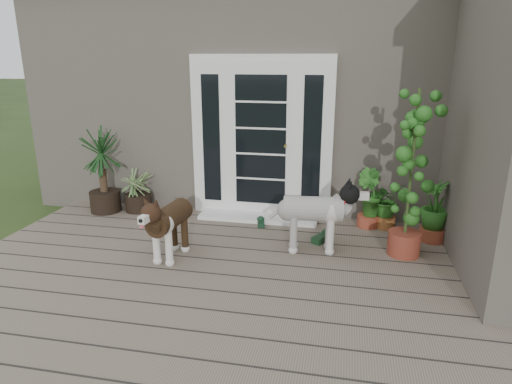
# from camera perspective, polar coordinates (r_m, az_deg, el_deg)

# --- Properties ---
(deck) EXTENTS (6.20, 4.60, 0.12)m
(deck) POSITION_cam_1_polar(r_m,az_deg,el_deg) (4.30, -2.31, -13.48)
(deck) COLOR #6B5B4C
(deck) RESTS_ON ground
(house_main) EXTENTS (7.40, 4.00, 3.10)m
(house_main) POSITION_cam_1_polar(r_m,az_deg,el_deg) (7.93, 4.96, 11.88)
(house_main) COLOR #665E54
(house_main) RESTS_ON ground
(door_unit) EXTENTS (1.90, 0.14, 2.15)m
(door_unit) POSITION_cam_1_polar(r_m,az_deg,el_deg) (5.99, 0.67, 6.91)
(door_unit) COLOR white
(door_unit) RESTS_ON deck
(door_step) EXTENTS (1.60, 0.40, 0.05)m
(door_step) POSITION_cam_1_polar(r_m,az_deg,el_deg) (6.08, 0.29, -3.21)
(door_step) COLOR white
(door_step) RESTS_ON deck
(brindle_dog) EXTENTS (0.44, 0.85, 0.68)m
(brindle_dog) POSITION_cam_1_polar(r_m,az_deg,el_deg) (4.91, -10.89, -4.58)
(brindle_dog) COLOR #3E2916
(brindle_dog) RESTS_ON deck
(white_dog) EXTENTS (0.92, 0.47, 0.74)m
(white_dog) POSITION_cam_1_polar(r_m,az_deg,el_deg) (5.02, 7.24, -3.60)
(white_dog) COLOR silver
(white_dog) RESTS_ON deck
(spider_plant) EXTENTS (0.71, 0.71, 0.66)m
(spider_plant) POSITION_cam_1_polar(r_m,az_deg,el_deg) (6.53, -14.91, 0.46)
(spider_plant) COLOR #9AAF6B
(spider_plant) RESTS_ON deck
(yucca) EXTENTS (1.02, 1.02, 1.16)m
(yucca) POSITION_cam_1_polar(r_m,az_deg,el_deg) (6.58, -19.04, 2.49)
(yucca) COLOR black
(yucca) RESTS_ON deck
(herb_a) EXTENTS (0.55, 0.55, 0.52)m
(herb_a) POSITION_cam_1_polar(r_m,az_deg,el_deg) (5.93, 16.35, -2.05)
(herb_a) COLOR #215C1A
(herb_a) RESTS_ON deck
(herb_b) EXTENTS (0.51, 0.51, 0.55)m
(herb_b) POSITION_cam_1_polar(r_m,az_deg,el_deg) (5.90, 14.20, -1.80)
(herb_b) COLOR #175117
(herb_b) RESTS_ON deck
(herb_c) EXTENTS (0.41, 0.41, 0.61)m
(herb_c) POSITION_cam_1_polar(r_m,az_deg,el_deg) (5.68, 21.79, -2.94)
(herb_c) COLOR #1B601C
(herb_c) RESTS_ON deck
(sapling) EXTENTS (0.56, 0.56, 1.88)m
(sapling) POSITION_cam_1_polar(r_m,az_deg,el_deg) (4.99, 19.22, 2.35)
(sapling) COLOR #205F1B
(sapling) RESTS_ON deck
(clog_left) EXTENTS (0.18, 0.28, 0.08)m
(clog_left) POSITION_cam_1_polar(r_m,az_deg,el_deg) (5.84, 0.63, -3.90)
(clog_left) COLOR #13301C
(clog_left) RESTS_ON deck
(clog_right) EXTENTS (0.30, 0.37, 0.10)m
(clog_right) POSITION_cam_1_polar(r_m,az_deg,el_deg) (5.41, 8.40, -5.74)
(clog_right) COLOR #14341A
(clog_right) RESTS_ON deck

